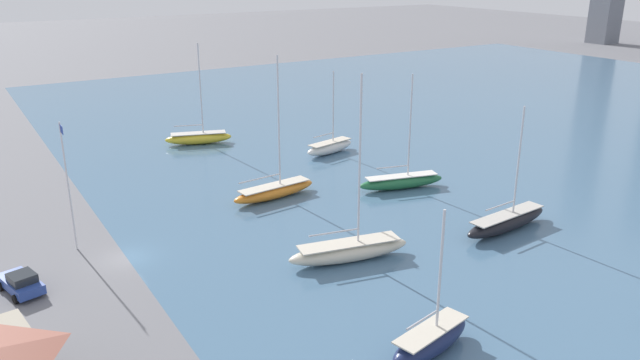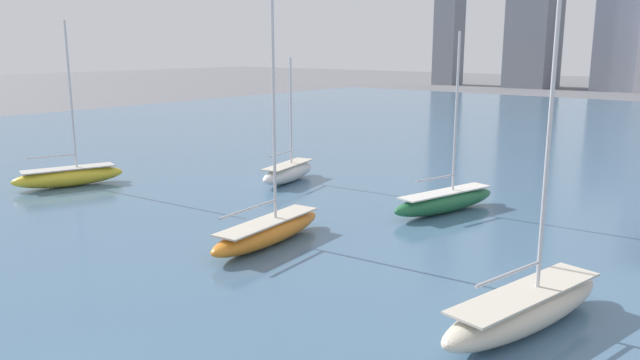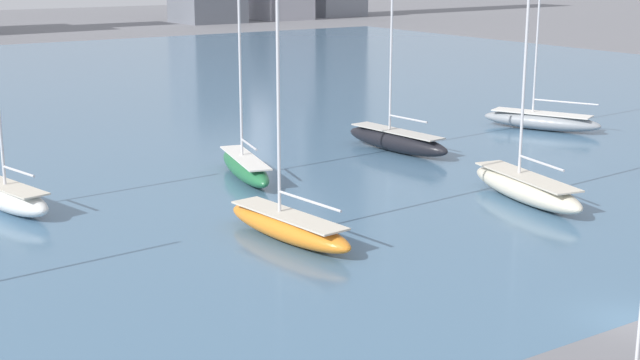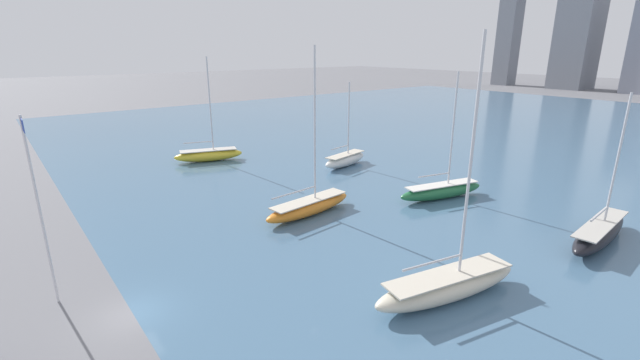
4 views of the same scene
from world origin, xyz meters
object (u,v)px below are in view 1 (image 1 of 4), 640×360
sailboat_green (401,181)px  flag_pole (68,182)px  sailboat_orange (274,190)px  sailboat_cream (349,250)px  parked_pickup_blue (21,283)px  sailboat_black (507,221)px  sailboat_white (330,147)px  sailboat_yellow (199,138)px  sailboat_navy (431,340)px

sailboat_green → flag_pole: bearing=-80.3°
sailboat_orange → sailboat_cream: size_ratio=0.96×
flag_pole → parked_pickup_blue: bearing=-41.6°
flag_pole → sailboat_cream: 24.49m
sailboat_cream → sailboat_green: bearing=139.3°
flag_pole → sailboat_cream: bearing=53.3°
sailboat_cream → sailboat_black: bearing=92.3°
flag_pole → sailboat_cream: sailboat_cream is taller
flag_pole → parked_pickup_blue: 9.43m
sailboat_cream → parked_pickup_blue: bearing=-98.0°
sailboat_black → flag_pole: bearing=-120.7°
sailboat_orange → sailboat_white: sailboat_orange is taller
sailboat_orange → parked_pickup_blue: size_ratio=3.12×
parked_pickup_blue → sailboat_white: bearing=-169.4°
sailboat_green → parked_pickup_blue: 39.34m
sailboat_orange → sailboat_cream: (16.44, -1.51, 0.08)m
sailboat_yellow → sailboat_black: bearing=35.5°
flag_pole → sailboat_orange: (-2.13, 20.68, -5.35)m
sailboat_black → parked_pickup_blue: sailboat_black is taller
sailboat_cream → sailboat_white: bearing=161.9°
flag_pole → sailboat_black: (16.85, 35.28, -5.30)m
sailboat_orange → parked_pickup_blue: bearing=-79.1°
sailboat_black → sailboat_cream: bearing=-104.2°
sailboat_green → sailboat_orange: bearing=-95.5°
sailboat_green → sailboat_orange: size_ratio=0.84×
sailboat_white → parked_pickup_blue: bearing=-77.2°
sailboat_white → sailboat_cream: sailboat_cream is taller
parked_pickup_blue → sailboat_navy: bearing=119.1°
sailboat_green → sailboat_yellow: bearing=-142.5°
sailboat_white → parked_pickup_blue: sailboat_white is taller
sailboat_cream → parked_pickup_blue: size_ratio=3.26×
sailboat_navy → sailboat_cream: size_ratio=0.62×
flag_pole → sailboat_navy: (28.05, 16.16, -5.23)m
sailboat_green → parked_pickup_blue: bearing=-71.3°
flag_pole → sailboat_cream: size_ratio=0.73×
sailboat_yellow → sailboat_black: 45.37m
sailboat_black → sailboat_navy: bearing=-64.8°
sailboat_yellow → sailboat_navy: size_ratio=1.41×
flag_pole → sailboat_navy: flag_pole is taller
sailboat_green → sailboat_cream: size_ratio=0.81×
sailboat_orange → parked_pickup_blue: (7.94, -25.82, -0.02)m
sailboat_green → sailboat_navy: (25.41, -17.90, 0.11)m
sailboat_navy → sailboat_black: (-11.21, 19.11, -0.06)m
sailboat_white → sailboat_black: size_ratio=0.92×
sailboat_orange → flag_pole: bearing=-90.2°
sailboat_black → parked_pickup_blue: size_ratio=2.43×
sailboat_orange → sailboat_black: (18.98, 14.60, 0.05)m
sailboat_yellow → sailboat_black: size_ratio=1.17×
sailboat_orange → sailboat_white: size_ratio=1.40×
sailboat_yellow → parked_pickup_blue: bearing=-21.8°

